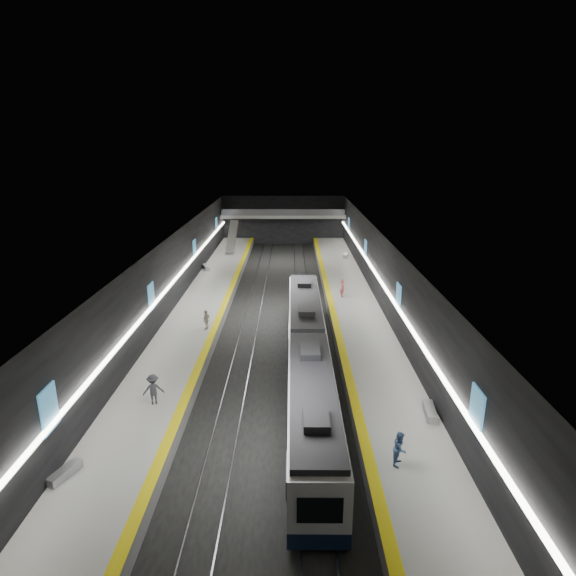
{
  "coord_description": "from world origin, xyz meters",
  "views": [
    {
      "loc": [
        1.34,
        -44.66,
        16.38
      ],
      "look_at": [
        1.0,
        2.07,
        2.2
      ],
      "focal_mm": 30.0,
      "sensor_mm": 36.0,
      "label": 1
    }
  ],
  "objects_px": {
    "passenger_left_b": "(153,390)",
    "bench_right_near": "(430,412)",
    "bench_right_far": "(346,255)",
    "escalator": "(232,237)",
    "bench_left_near": "(65,473)",
    "passenger_right_b": "(400,449)",
    "bench_left_far": "(206,267)",
    "train": "(308,355)",
    "passenger_left_a": "(206,320)",
    "passenger_right_a": "(342,288)"
  },
  "relations": [
    {
      "from": "train",
      "to": "bench_right_far",
      "type": "distance_m",
      "value": 35.58
    },
    {
      "from": "train",
      "to": "escalator",
      "type": "relative_size",
      "value": 3.76
    },
    {
      "from": "bench_right_near",
      "to": "passenger_left_b",
      "type": "bearing_deg",
      "value": -178.28
    },
    {
      "from": "train",
      "to": "escalator",
      "type": "height_order",
      "value": "escalator"
    },
    {
      "from": "bench_left_near",
      "to": "train",
      "type": "bearing_deg",
      "value": 64.72
    },
    {
      "from": "train",
      "to": "passenger_right_b",
      "type": "relative_size",
      "value": 16.78
    },
    {
      "from": "passenger_right_a",
      "to": "escalator",
      "type": "bearing_deg",
      "value": 19.79
    },
    {
      "from": "bench_left_near",
      "to": "bench_right_near",
      "type": "relative_size",
      "value": 0.91
    },
    {
      "from": "escalator",
      "to": "passenger_left_a",
      "type": "bearing_deg",
      "value": -87.17
    },
    {
      "from": "train",
      "to": "bench_left_far",
      "type": "distance_m",
      "value": 30.62
    },
    {
      "from": "bench_right_near",
      "to": "passenger_right_b",
      "type": "height_order",
      "value": "passenger_right_b"
    },
    {
      "from": "bench_right_far",
      "to": "bench_left_far",
      "type": "bearing_deg",
      "value": -146.91
    },
    {
      "from": "train",
      "to": "passenger_left_a",
      "type": "distance_m",
      "value": 11.38
    },
    {
      "from": "train",
      "to": "passenger_left_a",
      "type": "height_order",
      "value": "train"
    },
    {
      "from": "bench_right_near",
      "to": "train",
      "type": "bearing_deg",
      "value": 146.08
    },
    {
      "from": "bench_left_near",
      "to": "bench_right_near",
      "type": "xyz_separation_m",
      "value": [
        19.0,
        5.57,
        0.02
      ]
    },
    {
      "from": "bench_left_far",
      "to": "passenger_left_a",
      "type": "bearing_deg",
      "value": -103.1
    },
    {
      "from": "escalator",
      "to": "bench_right_far",
      "type": "height_order",
      "value": "escalator"
    },
    {
      "from": "bench_right_near",
      "to": "passenger_left_a",
      "type": "height_order",
      "value": "passenger_left_a"
    },
    {
      "from": "passenger_right_b",
      "to": "bench_left_far",
      "type": "bearing_deg",
      "value": 49.38
    },
    {
      "from": "bench_left_near",
      "to": "passenger_left_b",
      "type": "xyz_separation_m",
      "value": [
        2.45,
        6.75,
        0.75
      ]
    },
    {
      "from": "train",
      "to": "passenger_right_b",
      "type": "distance_m",
      "value": 11.14
    },
    {
      "from": "bench_right_near",
      "to": "passenger_right_a",
      "type": "height_order",
      "value": "passenger_right_a"
    },
    {
      "from": "escalator",
      "to": "passenger_right_b",
      "type": "bearing_deg",
      "value": -74.18
    },
    {
      "from": "bench_left_far",
      "to": "passenger_right_b",
      "type": "height_order",
      "value": "passenger_right_b"
    },
    {
      "from": "passenger_right_b",
      "to": "passenger_left_b",
      "type": "relative_size",
      "value": 0.92
    },
    {
      "from": "passenger_left_a",
      "to": "bench_left_far",
      "type": "bearing_deg",
      "value": -148.14
    },
    {
      "from": "passenger_left_b",
      "to": "bench_right_near",
      "type": "bearing_deg",
      "value": 160.12
    },
    {
      "from": "bench_left_near",
      "to": "passenger_right_b",
      "type": "bearing_deg",
      "value": 25.03
    },
    {
      "from": "escalator",
      "to": "passenger_left_a",
      "type": "height_order",
      "value": "escalator"
    },
    {
      "from": "bench_right_far",
      "to": "passenger_left_a",
      "type": "distance_m",
      "value": 31.09
    },
    {
      "from": "bench_right_far",
      "to": "passenger_left_a",
      "type": "bearing_deg",
      "value": -105.75
    },
    {
      "from": "escalator",
      "to": "passenger_left_b",
      "type": "xyz_separation_m",
      "value": [
        0.45,
        -44.55,
        -0.93
      ]
    },
    {
      "from": "passenger_left_a",
      "to": "bench_right_near",
      "type": "bearing_deg",
      "value": 70.71
    },
    {
      "from": "escalator",
      "to": "bench_left_far",
      "type": "height_order",
      "value": "escalator"
    },
    {
      "from": "train",
      "to": "passenger_left_b",
      "type": "height_order",
      "value": "train"
    },
    {
      "from": "bench_left_far",
      "to": "passenger_right_a",
      "type": "distance_m",
      "value": 19.72
    },
    {
      "from": "train",
      "to": "passenger_right_b",
      "type": "bearing_deg",
      "value": -67.69
    },
    {
      "from": "bench_left_near",
      "to": "passenger_left_a",
      "type": "distance_m",
      "value": 19.39
    },
    {
      "from": "escalator",
      "to": "bench_left_far",
      "type": "bearing_deg",
      "value": -99.65
    },
    {
      "from": "bench_right_far",
      "to": "escalator",
      "type": "bearing_deg",
      "value": 176.02
    },
    {
      "from": "bench_left_far",
      "to": "passenger_left_b",
      "type": "xyz_separation_m",
      "value": [
        2.45,
        -32.78,
        0.72
      ]
    },
    {
      "from": "bench_right_near",
      "to": "passenger_right_a",
      "type": "distance_m",
      "value": 22.8
    },
    {
      "from": "bench_left_far",
      "to": "passenger_right_b",
      "type": "distance_m",
      "value": 41.75
    },
    {
      "from": "escalator",
      "to": "bench_right_near",
      "type": "height_order",
      "value": "escalator"
    },
    {
      "from": "bench_left_far",
      "to": "passenger_right_b",
      "type": "xyz_separation_m",
      "value": [
        16.23,
        -38.46,
        0.64
      ]
    },
    {
      "from": "bench_right_far",
      "to": "bench_right_near",
      "type": "bearing_deg",
      "value": -76.45
    },
    {
      "from": "bench_left_near",
      "to": "passenger_right_b",
      "type": "xyz_separation_m",
      "value": [
        16.23,
        1.08,
        0.67
      ]
    },
    {
      "from": "escalator",
      "to": "bench_right_near",
      "type": "relative_size",
      "value": 3.96
    },
    {
      "from": "bench_right_far",
      "to": "passenger_left_b",
      "type": "bearing_deg",
      "value": -99.22
    }
  ]
}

